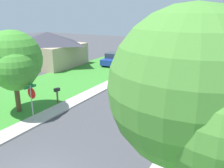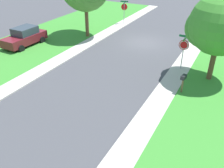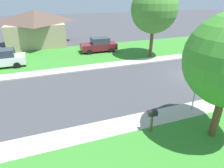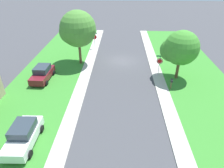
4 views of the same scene
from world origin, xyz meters
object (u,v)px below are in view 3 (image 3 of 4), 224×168
Objects in this scene: stop_sign_near_corner at (204,39)px; car_maroon_driveway_right at (99,45)px; car_white_kerbside_mid at (2,59)px; house_right_setback at (37,26)px; stop_sign_far_corner at (197,83)px; mailbox at (152,116)px; tree_sidewalk_mid at (154,11)px.

stop_sign_near_corner is 0.64× the size of car_maroon_driveway_right.
house_right_setback is at bearing -19.79° from car_white_kerbside_mid.
stop_sign_near_corner is 21.53m from car_white_kerbside_mid.
stop_sign_near_corner reaches higher than car_maroon_driveway_right.
car_maroon_driveway_right is at bearing -136.95° from house_right_setback.
stop_sign_far_corner reaches higher than mailbox.
car_maroon_driveway_right is 15.47m from mailbox.
car_maroon_driveway_right is (2.09, -10.29, 0.00)m from car_white_kerbside_mid.
car_white_kerbside_mid is 10.50m from car_maroon_driveway_right.
house_right_setback reaches higher than stop_sign_near_corner.
stop_sign_near_corner is 6.79m from tree_sidewalk_mid.
house_right_setback reaches higher than stop_sign_far_corner.
stop_sign_near_corner is at bearing -115.15° from car_maroon_driveway_right.
house_right_setback is (21.84, 8.60, 0.49)m from stop_sign_far_corner.
house_right_setback is at bearing 43.05° from car_maroon_driveway_right.
stop_sign_near_corner and stop_sign_far_corner have the same top height.
car_white_kerbside_mid is 15.86m from mailbox.
stop_sign_far_corner is at bearing 135.06° from stop_sign_near_corner.
tree_sidewalk_mid is at bearing -29.77° from mailbox.
car_maroon_driveway_right is at bearing 55.31° from tree_sidewalk_mid.
house_right_setback is at bearing 12.99° from mailbox.
stop_sign_near_corner is at bearing -105.37° from tree_sidewalk_mid.
car_maroon_driveway_right reaches higher than mailbox.
stop_sign_far_corner is 17.27m from car_white_kerbside_mid.
mailbox is (-15.38, 1.64, 0.14)m from car_maroon_driveway_right.
tree_sidewalk_mid reaches higher than car_maroon_driveway_right.
stop_sign_near_corner is at bearing -98.21° from car_white_kerbside_mid.
mailbox is at bearing 128.95° from stop_sign_near_corner.
car_maroon_driveway_right is (14.46, 1.72, -1.01)m from stop_sign_far_corner.
mailbox is (-11.83, 6.77, -3.89)m from tree_sidewalk_mid.
car_white_kerbside_mid is 10.17m from house_right_setback.
car_white_kerbside_mid is at bearing 44.15° from stop_sign_far_corner.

